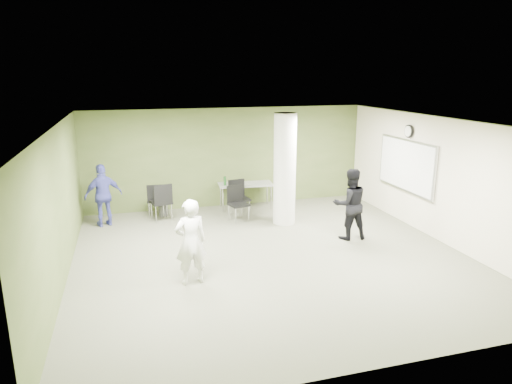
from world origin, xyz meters
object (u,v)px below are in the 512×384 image
object	(u,v)px
man_black	(350,204)
man_blue	(103,195)
folding_table	(245,185)
chair_back_left	(162,199)
woman_white	(191,242)

from	to	relation	value
man_black	man_blue	size ratio (longest dim) A/B	1.05
folding_table	chair_back_left	size ratio (longest dim) A/B	1.55
folding_table	man_black	size ratio (longest dim) A/B	0.94
man_black	folding_table	bearing A→B (deg)	-56.74
woman_white	folding_table	bearing A→B (deg)	-124.36
woman_white	man_black	distance (m)	4.06
chair_back_left	man_blue	bearing A→B (deg)	-13.87
man_black	man_blue	bearing A→B (deg)	-20.83
man_blue	man_black	bearing A→B (deg)	138.30
folding_table	man_black	bearing A→B (deg)	-55.68
man_black	man_blue	xyz separation A→B (m)	(-5.47, 2.51, -0.04)
chair_back_left	folding_table	bearing A→B (deg)	-178.64
chair_back_left	man_black	size ratio (longest dim) A/B	0.61
woman_white	man_black	bearing A→B (deg)	-169.09
woman_white	man_blue	world-z (taller)	woman_white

